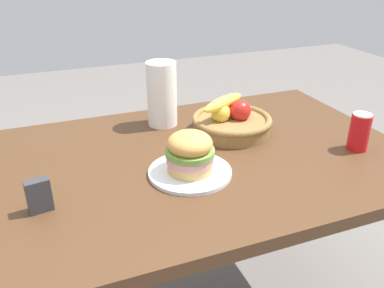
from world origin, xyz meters
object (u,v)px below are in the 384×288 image
object	(u,v)px
sandwich	(190,152)
soda_can	(359,132)
napkin_holder	(39,196)
plate	(190,172)
fruit_basket	(231,121)
paper_towel_roll	(162,94)

from	to	relation	value
sandwich	soda_can	xyz separation A→B (m)	(0.58, -0.05, -0.01)
soda_can	napkin_holder	world-z (taller)	soda_can
plate	sandwich	bearing A→B (deg)	180.00
soda_can	sandwich	bearing A→B (deg)	175.18
plate	sandwich	size ratio (longest dim) A/B	1.71
sandwich	fruit_basket	xyz separation A→B (m)	(0.25, 0.23, -0.03)
fruit_basket	napkin_holder	bearing A→B (deg)	-158.56
sandwich	fruit_basket	size ratio (longest dim) A/B	0.50
soda_can	napkin_holder	distance (m)	1.00
fruit_basket	napkin_holder	xyz separation A→B (m)	(-0.67, -0.26, 0.00)
sandwich	paper_towel_roll	size ratio (longest dim) A/B	0.61
plate	paper_towel_roll	distance (m)	0.41
fruit_basket	paper_towel_roll	xyz separation A→B (m)	(-0.21, 0.16, 0.08)
fruit_basket	napkin_holder	world-z (taller)	fruit_basket
fruit_basket	napkin_holder	size ratio (longest dim) A/B	3.22
soda_can	napkin_holder	size ratio (longest dim) A/B	1.40
plate	soda_can	bearing A→B (deg)	-4.82
paper_towel_roll	sandwich	bearing A→B (deg)	-95.61
paper_towel_roll	fruit_basket	bearing A→B (deg)	-37.31
plate	fruit_basket	distance (m)	0.34
sandwich	napkin_holder	size ratio (longest dim) A/B	1.61
sandwich	soda_can	size ratio (longest dim) A/B	1.15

